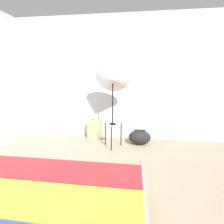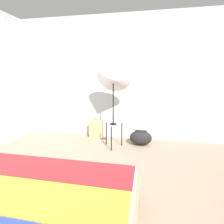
{
  "view_description": "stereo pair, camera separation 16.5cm",
  "coord_description": "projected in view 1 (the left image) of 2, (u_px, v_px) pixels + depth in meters",
  "views": [
    {
      "loc": [
        0.85,
        -1.72,
        1.36
      ],
      "look_at": [
        0.44,
        1.28,
        0.74
      ],
      "focal_mm": 28.0,
      "sensor_mm": 36.0,
      "label": 1
    },
    {
      "loc": [
        1.02,
        -1.69,
        1.36
      ],
      "look_at": [
        0.44,
        1.28,
        0.74
      ],
      "focal_mm": 28.0,
      "sensor_mm": 36.0,
      "label": 2
    }
  ],
  "objects": [
    {
      "name": "ground_plane",
      "position": [
        61.0,
        194.0,
        2.06
      ],
      "size": [
        14.0,
        14.0,
        0.0
      ],
      "primitive_type": "plane",
      "color": "gray"
    },
    {
      "name": "wall_back",
      "position": [
        97.0,
        79.0,
        3.81
      ],
      "size": [
        8.0,
        0.05,
        2.6
      ],
      "color": "#B7BCC1",
      "rests_on": "ground_plane"
    },
    {
      "name": "photo_umbrella",
      "position": [
        113.0,
        78.0,
        3.18
      ],
      "size": [
        0.69,
        0.47,
        1.71
      ],
      "color": "black",
      "rests_on": "ground_plane"
    },
    {
      "name": "tote_bag",
      "position": [
        94.0,
        129.0,
        3.91
      ],
      "size": [
        0.3,
        0.14,
        0.54
      ],
      "color": "tan",
      "rests_on": "ground_plane"
    },
    {
      "name": "duffel_bag",
      "position": [
        140.0,
        137.0,
        3.54
      ],
      "size": [
        0.44,
        0.29,
        0.3
      ],
      "color": "black",
      "rests_on": "ground_plane"
    },
    {
      "name": "paper_roll",
      "position": [
        27.0,
        123.0,
        4.15
      ],
      "size": [
        0.06,
        0.06,
        0.55
      ],
      "color": "beige",
      "rests_on": "ground_plane"
    }
  ]
}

